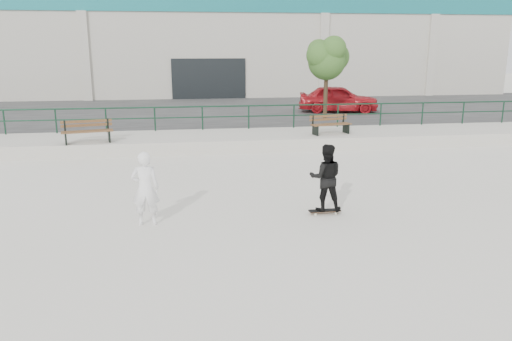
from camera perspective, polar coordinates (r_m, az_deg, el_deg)
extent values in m
plane|color=beige|center=(11.42, 1.32, -6.47)|extent=(120.00, 120.00, 0.00)
cube|color=beige|center=(20.47, -3.13, 3.45)|extent=(30.00, 3.00, 0.50)
cube|color=#303030|center=(28.84, -4.70, 6.51)|extent=(60.00, 14.00, 0.50)
cylinder|color=#143724|center=(21.56, -3.50, 7.35)|extent=(28.00, 0.06, 0.06)
cylinder|color=#143724|center=(21.62, -3.48, 6.16)|extent=(28.00, 0.05, 0.05)
cylinder|color=#143724|center=(22.72, -26.81, 4.94)|extent=(0.06, 0.06, 1.00)
cylinder|color=#143724|center=(22.17, -21.89, 5.25)|extent=(0.06, 0.06, 1.00)
cylinder|color=#143724|center=(21.79, -16.76, 5.52)|extent=(0.06, 0.06, 1.00)
cylinder|color=#143724|center=(21.58, -11.48, 5.76)|extent=(0.06, 0.06, 1.00)
cylinder|color=#143724|center=(21.57, -6.14, 5.95)|extent=(0.06, 0.06, 1.00)
cylinder|color=#143724|center=(21.73, -0.84, 6.10)|extent=(0.06, 0.06, 1.00)
cylinder|color=#143724|center=(22.08, 4.34, 6.18)|extent=(0.06, 0.06, 1.00)
cylinder|color=#143724|center=(22.60, 9.33, 6.22)|extent=(0.06, 0.06, 1.00)
cylinder|color=#143724|center=(23.28, 14.05, 6.21)|extent=(0.06, 0.06, 1.00)
cylinder|color=#143724|center=(24.11, 18.48, 6.16)|extent=(0.06, 0.06, 1.00)
cylinder|color=#143724|center=(25.07, 22.60, 6.09)|extent=(0.06, 0.06, 1.00)
cylinder|color=#143724|center=(26.15, 26.39, 5.99)|extent=(0.06, 0.06, 1.00)
cube|color=#B4AFA2|center=(42.58, -6.09, 13.95)|extent=(44.00, 16.00, 8.00)
cube|color=#197A80|center=(42.69, -6.20, 18.11)|extent=(44.20, 16.20, 1.80)
cube|color=black|center=(34.62, -5.41, 9.99)|extent=(5.00, 0.15, 3.20)
cube|color=#B4AFA2|center=(35.00, -18.94, 11.82)|extent=(0.60, 0.25, 6.20)
cube|color=#B4AFA2|center=(35.82, 7.74, 12.46)|extent=(0.60, 0.25, 6.20)
cube|color=#B4AFA2|center=(38.78, 19.43, 11.92)|extent=(0.60, 0.25, 6.20)
cube|color=#4E2D1A|center=(19.33, -18.70, 4.18)|extent=(1.82, 0.50, 0.04)
cube|color=#4E2D1A|center=(19.51, -18.72, 4.26)|extent=(1.82, 0.50, 0.04)
cube|color=#4E2D1A|center=(19.69, -18.74, 4.34)|extent=(1.82, 0.50, 0.04)
cube|color=#4E2D1A|center=(19.74, -18.79, 4.93)|extent=(1.80, 0.42, 0.10)
cube|color=#4E2D1A|center=(19.72, -18.82, 5.34)|extent=(1.80, 0.42, 0.10)
cube|color=black|center=(19.54, -20.90, 3.43)|extent=(0.17, 0.51, 0.43)
cube|color=black|center=(19.74, -21.01, 4.75)|extent=(0.07, 0.06, 0.43)
cube|color=black|center=(19.58, -16.44, 3.80)|extent=(0.17, 0.51, 0.43)
cube|color=black|center=(19.78, -16.58, 5.11)|extent=(0.07, 0.06, 0.43)
cube|color=#4E2D1A|center=(20.47, 8.80, 5.17)|extent=(1.68, 0.46, 0.04)
cube|color=#4E2D1A|center=(20.62, 8.57, 5.24)|extent=(1.68, 0.46, 0.04)
cube|color=#4E2D1A|center=(20.76, 8.35, 5.31)|extent=(1.68, 0.46, 0.04)
cube|color=#4E2D1A|center=(20.80, 8.26, 5.83)|extent=(1.67, 0.39, 0.09)
cube|color=#4E2D1A|center=(20.78, 8.28, 6.19)|extent=(1.67, 0.39, 0.09)
cube|color=black|center=(20.32, 6.80, 4.58)|extent=(0.15, 0.47, 0.40)
cube|color=black|center=(20.48, 6.51, 5.76)|extent=(0.07, 0.06, 0.40)
cube|color=black|center=(20.99, 10.25, 4.76)|extent=(0.15, 0.47, 0.40)
cube|color=black|center=(21.15, 9.96, 5.90)|extent=(0.07, 0.06, 0.40)
cylinder|color=#3D2F1E|center=(24.82, 7.95, 8.57)|extent=(0.20, 0.20, 2.39)
sphere|color=#2B5920|center=(24.72, 8.08, 12.25)|extent=(1.79, 1.79, 1.79)
sphere|color=#2B5920|center=(25.14, 9.02, 12.70)|extent=(1.40, 1.40, 1.40)
sphere|color=#2B5920|center=(24.41, 7.32, 12.96)|extent=(1.30, 1.30, 1.30)
sphere|color=#2B5920|center=(24.38, 8.86, 13.61)|extent=(1.20, 1.20, 1.20)
sphere|color=#2B5920|center=(25.01, 7.18, 13.44)|extent=(1.10, 1.10, 1.10)
imported|color=#B0151D|center=(27.73, 9.40, 8.11)|extent=(4.57, 2.71, 1.46)
cube|color=black|center=(12.38, 7.85, -4.53)|extent=(0.79, 0.23, 0.02)
cube|color=brown|center=(12.38, 7.84, -4.60)|extent=(0.79, 0.23, 0.01)
cube|color=gray|center=(12.31, 6.69, -4.79)|extent=(0.07, 0.16, 0.03)
cube|color=gray|center=(12.47, 8.98, -4.63)|extent=(0.07, 0.16, 0.03)
cylinder|color=beige|center=(12.23, 6.81, -5.01)|extent=(0.06, 0.03, 0.06)
cylinder|color=beige|center=(12.40, 6.56, -4.73)|extent=(0.06, 0.03, 0.06)
cylinder|color=beige|center=(12.39, 9.12, -4.84)|extent=(0.06, 0.03, 0.06)
cylinder|color=beige|center=(12.56, 8.83, -4.57)|extent=(0.06, 0.03, 0.06)
imported|color=black|center=(12.14, 7.98, -0.81)|extent=(0.90, 0.76, 1.64)
imported|color=white|center=(11.58, -12.54, -2.03)|extent=(0.64, 0.43, 1.72)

